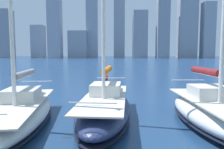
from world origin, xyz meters
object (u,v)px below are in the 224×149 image
Objects in this scene: sailboat_orange at (105,105)px; channel_buoy at (105,78)px; sailboat_maroon at (213,110)px; sailboat_grey at (20,111)px.

sailboat_orange is 8.60× the size of channel_buoy.
sailboat_orange is at bearing -9.60° from sailboat_maroon.
sailboat_grey is (8.49, 0.11, -0.10)m from sailboat_maroon.
sailboat_maroon reaches higher than sailboat_orange.
sailboat_maroon is 1.31× the size of sailboat_grey.
sailboat_maroon is 1.03× the size of sailboat_orange.
sailboat_maroon is 16.89m from channel_buoy.
sailboat_grey is at bearing 80.10° from channel_buoy.
sailboat_orange is at bearing 93.60° from channel_buoy.
sailboat_maroon is at bearing -179.28° from sailboat_grey.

